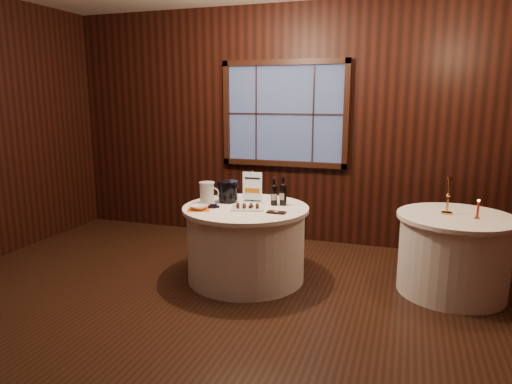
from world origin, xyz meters
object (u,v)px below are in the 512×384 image
(red_candle, at_px, (478,211))
(chocolate_plate, at_px, (248,207))
(side_table, at_px, (453,254))
(grape_bunch, at_px, (213,206))
(main_table, at_px, (246,243))
(chocolate_box, at_px, (276,212))
(brass_candlestick, at_px, (448,201))
(sign_stand, at_px, (252,192))
(ice_bucket, at_px, (228,191))
(port_bottle_left, at_px, (274,193))
(cracker_bowl, at_px, (199,207))
(glass_pitcher, at_px, (207,193))
(port_bottle_right, at_px, (283,193))

(red_candle, bearing_deg, chocolate_plate, -171.51)
(side_table, height_order, red_candle, red_candle)
(grape_bunch, bearing_deg, chocolate_plate, 12.93)
(main_table, bearing_deg, chocolate_plate, -59.75)
(chocolate_box, height_order, brass_candlestick, brass_candlestick)
(chocolate_box, bearing_deg, sign_stand, 135.02)
(chocolate_box, bearing_deg, ice_bucket, 154.77)
(main_table, xyz_separation_m, grape_bunch, (-0.28, -0.18, 0.40))
(sign_stand, bearing_deg, chocolate_plate, -83.56)
(chocolate_plate, relative_size, brass_candlestick, 1.02)
(port_bottle_left, bearing_deg, ice_bucket, 164.79)
(chocolate_box, height_order, red_candle, red_candle)
(ice_bucket, xyz_separation_m, chocolate_plate, (0.30, -0.23, -0.10))
(grape_bunch, bearing_deg, cracker_bowl, -140.29)
(sign_stand, relative_size, cracker_bowl, 2.04)
(glass_pitcher, relative_size, cracker_bowl, 1.40)
(chocolate_plate, height_order, red_candle, red_candle)
(brass_candlestick, bearing_deg, sign_stand, -176.60)
(ice_bucket, bearing_deg, port_bottle_right, 4.61)
(port_bottle_right, distance_m, red_candle, 1.82)
(grape_bunch, height_order, red_candle, red_candle)
(port_bottle_left, bearing_deg, red_candle, -15.08)
(main_table, distance_m, side_table, 2.02)
(main_table, xyz_separation_m, brass_candlestick, (1.91, 0.32, 0.51))
(sign_stand, bearing_deg, port_bottle_left, -17.57)
(main_table, relative_size, cracker_bowl, 7.84)
(ice_bucket, height_order, chocolate_plate, ice_bucket)
(chocolate_box, bearing_deg, port_bottle_left, 110.54)
(port_bottle_left, bearing_deg, port_bottle_right, 1.96)
(side_table, height_order, glass_pitcher, glass_pitcher)
(sign_stand, distance_m, brass_candlestick, 1.92)
(chocolate_box, distance_m, grape_bunch, 0.65)
(sign_stand, distance_m, glass_pitcher, 0.48)
(ice_bucket, distance_m, chocolate_box, 0.69)
(grape_bunch, bearing_deg, red_candle, 9.11)
(port_bottle_left, relative_size, red_candle, 1.56)
(port_bottle_right, relative_size, grape_bunch, 1.62)
(chocolate_box, height_order, glass_pitcher, glass_pitcher)
(main_table, xyz_separation_m, sign_stand, (0.00, 0.21, 0.50))
(chocolate_box, height_order, grape_bunch, grape_bunch)
(chocolate_plate, bearing_deg, glass_pitcher, 169.52)
(port_bottle_left, relative_size, brass_candlestick, 0.80)
(chocolate_plate, relative_size, red_candle, 2.01)
(glass_pitcher, bearing_deg, chocolate_plate, -17.28)
(sign_stand, relative_size, ice_bucket, 1.49)
(ice_bucket, xyz_separation_m, brass_candlestick, (2.16, 0.19, 0.01))
(port_bottle_left, distance_m, chocolate_plate, 0.33)
(side_table, xyz_separation_m, chocolate_box, (-1.63, -0.46, 0.39))
(sign_stand, bearing_deg, cracker_bowl, -133.55)
(glass_pitcher, bearing_deg, ice_bucket, 31.89)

